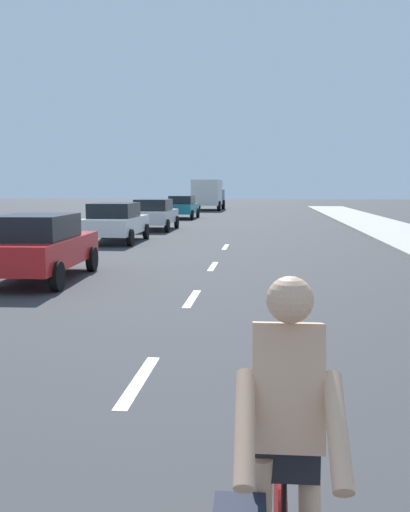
% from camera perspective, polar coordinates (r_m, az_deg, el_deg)
% --- Properties ---
extents(ground_plane, '(160.00, 160.00, 0.00)m').
position_cam_1_polar(ground_plane, '(19.30, 1.68, 0.33)').
color(ground_plane, '#38383A').
extents(lane_stripe_2, '(0.16, 1.80, 0.01)m').
position_cam_1_polar(lane_stripe_2, '(6.79, -6.60, -12.21)').
color(lane_stripe_2, white).
rests_on(lane_stripe_2, ground).
extents(lane_stripe_3, '(0.16, 1.80, 0.01)m').
position_cam_1_polar(lane_stripe_3, '(11.45, -1.30, -4.25)').
color(lane_stripe_3, white).
rests_on(lane_stripe_3, ground).
extents(lane_stripe_4, '(0.16, 1.80, 0.01)m').
position_cam_1_polar(lane_stripe_4, '(16.01, 0.80, -1.03)').
color(lane_stripe_4, white).
rests_on(lane_stripe_4, ground).
extents(lane_stripe_5, '(0.16, 1.80, 0.01)m').
position_cam_1_polar(lane_stripe_5, '(21.12, 2.05, 0.91)').
color(lane_stripe_5, white).
rests_on(lane_stripe_5, ground).
extents(cyclist, '(0.63, 1.71, 1.82)m').
position_cam_1_polar(cyclist, '(2.92, 7.17, -21.73)').
color(cyclist, black).
rests_on(cyclist, ground).
extents(parked_car_red, '(2.12, 4.34, 1.57)m').
position_cam_1_polar(parked_car_red, '(14.13, -16.30, 1.04)').
color(parked_car_red, red).
rests_on(parked_car_red, ground).
extents(parked_car_white, '(2.05, 4.39, 1.57)m').
position_cam_1_polar(parked_car_white, '(23.10, -8.90, 3.44)').
color(parked_car_white, white).
rests_on(parked_car_white, ground).
extents(parked_car_silver, '(2.01, 4.33, 1.57)m').
position_cam_1_polar(parked_car_silver, '(29.37, -5.07, 4.23)').
color(parked_car_silver, '#B7BABF').
rests_on(parked_car_silver, ground).
extents(parked_car_teal, '(1.99, 4.17, 1.57)m').
position_cam_1_polar(parked_car_teal, '(39.72, -2.26, 4.95)').
color(parked_car_teal, '#14727A').
rests_on(parked_car_teal, ground).
extents(delivery_truck, '(2.81, 6.30, 2.80)m').
position_cam_1_polar(delivery_truck, '(53.59, 0.32, 6.19)').
color(delivery_truck, '#23478C').
rests_on(delivery_truck, ground).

